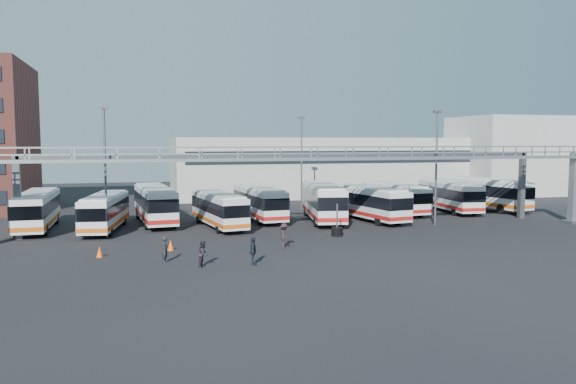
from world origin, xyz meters
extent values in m
plane|color=black|center=(0.00, 0.00, 0.00)|extent=(140.00, 140.00, 0.00)
cube|color=gray|center=(25.00, 5.00, 3.30)|extent=(0.70, 0.70, 6.60)
cube|color=#4C4F54|center=(25.00, 5.00, 0.12)|extent=(1.40, 1.40, 0.25)
cube|color=gray|center=(0.00, 5.00, 6.10)|extent=(50.00, 1.80, 0.22)
cube|color=gray|center=(0.00, 4.15, 7.05)|extent=(50.00, 0.10, 0.10)
cube|color=gray|center=(0.00, 5.85, 7.05)|extent=(50.00, 0.10, 0.10)
cube|color=#4C4F54|center=(0.00, 9.00, 6.30)|extent=(45.00, 0.50, 0.35)
cube|color=#9E9E99|center=(12.00, 38.00, 4.00)|extent=(42.00, 14.00, 8.00)
cube|color=#B2B2AD|center=(38.00, 32.00, 5.50)|extent=(14.00, 12.00, 11.00)
cylinder|color=#4C4F54|center=(-16.00, 8.00, 5.00)|extent=(0.18, 0.18, 10.00)
cube|color=#4C4F54|center=(-16.00, 8.00, 10.10)|extent=(0.70, 0.35, 0.22)
cylinder|color=#4C4F54|center=(12.00, 7.00, 5.00)|extent=(0.18, 0.18, 10.00)
cube|color=#4C4F54|center=(12.00, 7.00, 10.10)|extent=(0.70, 0.35, 0.22)
cylinder|color=#4C4F54|center=(4.00, 22.00, 5.00)|extent=(0.18, 0.18, 10.00)
cube|color=#4C4F54|center=(4.00, 22.00, 10.10)|extent=(0.70, 0.35, 0.22)
cube|color=silver|center=(-21.86, 13.47, 1.77)|extent=(2.50, 10.67, 2.66)
cube|color=black|center=(-21.86, 13.47, 2.08)|extent=(2.56, 10.73, 1.07)
cube|color=#C55012|center=(-21.86, 13.47, 0.82)|extent=(2.55, 10.72, 0.34)
cube|color=silver|center=(-21.86, 13.47, 3.18)|extent=(2.25, 9.60, 0.15)
cylinder|color=black|center=(-22.93, 10.05, 0.48)|extent=(0.30, 0.97, 0.97)
cylinder|color=black|center=(-20.75, 10.07, 0.48)|extent=(0.30, 0.97, 0.97)
cylinder|color=black|center=(-22.98, 16.87, 0.48)|extent=(0.30, 0.97, 0.97)
cylinder|color=black|center=(-20.79, 16.89, 0.48)|extent=(0.30, 0.97, 0.97)
cube|color=silver|center=(-16.31, 11.64, 1.66)|extent=(3.72, 10.26, 2.51)
cube|color=black|center=(-16.31, 11.64, 1.96)|extent=(3.79, 10.32, 1.00)
cube|color=#C55012|center=(-16.31, 11.64, 0.78)|extent=(3.78, 10.31, 0.32)
cube|color=silver|center=(-16.31, 11.64, 2.99)|extent=(3.35, 9.23, 0.15)
cylinder|color=black|center=(-17.78, 8.61, 0.46)|extent=(0.40, 0.94, 0.91)
cylinder|color=black|center=(-15.77, 8.32, 0.46)|extent=(0.40, 0.94, 0.91)
cylinder|color=black|center=(-16.85, 14.96, 0.46)|extent=(0.40, 0.94, 0.91)
cylinder|color=black|center=(-14.83, 14.67, 0.46)|extent=(0.40, 0.94, 0.91)
cube|color=silver|center=(-12.13, 14.81, 1.86)|extent=(3.58, 11.38, 2.80)
cube|color=black|center=(-12.13, 14.81, 2.19)|extent=(3.65, 11.45, 1.12)
cube|color=#A61814|center=(-12.13, 14.81, 0.86)|extent=(3.64, 11.44, 0.36)
cube|color=silver|center=(-12.13, 14.81, 3.34)|extent=(3.22, 10.24, 0.16)
cylinder|color=black|center=(-12.94, 11.13, 0.51)|extent=(0.40, 1.04, 1.02)
cylinder|color=black|center=(-10.64, 11.35, 0.51)|extent=(0.40, 1.04, 1.02)
cylinder|color=black|center=(-13.61, 18.27, 0.51)|extent=(0.40, 1.04, 1.02)
cylinder|color=black|center=(-11.31, 18.48, 0.51)|extent=(0.40, 1.04, 1.02)
cube|color=silver|center=(-6.80, 10.96, 1.65)|extent=(3.68, 10.14, 2.48)
cube|color=black|center=(-6.80, 10.96, 1.94)|extent=(3.75, 10.21, 0.99)
cube|color=#C55012|center=(-6.80, 10.96, 0.77)|extent=(3.74, 10.20, 0.32)
cube|color=silver|center=(-6.80, 10.96, 2.96)|extent=(3.31, 9.13, 0.14)
cylinder|color=black|center=(-7.33, 7.67, 0.45)|extent=(0.40, 0.93, 0.90)
cylinder|color=black|center=(-5.34, 7.97, 0.45)|extent=(0.40, 0.93, 0.90)
cylinder|color=black|center=(-8.26, 13.95, 0.45)|extent=(0.40, 0.93, 0.90)
cylinder|color=black|center=(-6.27, 14.24, 0.45)|extent=(0.40, 0.93, 0.90)
cube|color=silver|center=(-2.39, 14.62, 1.72)|extent=(3.18, 10.53, 2.59)
cube|color=black|center=(-2.39, 14.62, 2.03)|extent=(3.25, 10.60, 1.04)
cube|color=#A61814|center=(-2.39, 14.62, 0.80)|extent=(3.24, 10.59, 0.33)
cube|color=silver|center=(-2.39, 14.62, 3.09)|extent=(2.87, 9.48, 0.15)
cylinder|color=black|center=(-3.18, 11.22, 0.47)|extent=(0.36, 0.96, 0.94)
cylinder|color=black|center=(-1.07, 11.39, 0.47)|extent=(0.36, 0.96, 0.94)
cylinder|color=black|center=(-3.71, 17.84, 0.47)|extent=(0.36, 0.96, 0.94)
cylinder|color=black|center=(-1.60, 18.01, 0.47)|extent=(0.36, 0.96, 0.94)
cube|color=silver|center=(3.24, 12.33, 1.89)|extent=(4.54, 11.69, 2.85)
cube|color=black|center=(3.24, 12.33, 2.23)|extent=(4.61, 11.76, 1.14)
cube|color=#A61814|center=(3.24, 12.33, 0.88)|extent=(4.60, 11.75, 0.36)
cube|color=silver|center=(3.24, 12.33, 3.40)|extent=(4.09, 10.52, 0.17)
cylinder|color=black|center=(1.45, 8.94, 0.52)|extent=(0.49, 1.08, 1.04)
cylinder|color=black|center=(3.76, 8.53, 0.52)|extent=(0.49, 1.08, 1.04)
cylinder|color=black|center=(2.72, 16.13, 0.52)|extent=(0.49, 1.08, 1.04)
cylinder|color=black|center=(5.04, 15.72, 0.52)|extent=(0.49, 1.08, 1.04)
cube|color=silver|center=(7.55, 11.59, 1.75)|extent=(4.07, 10.81, 2.64)
cube|color=black|center=(7.55, 11.59, 2.06)|extent=(4.14, 10.88, 1.06)
cube|color=#A61814|center=(7.55, 11.59, 0.82)|extent=(4.13, 10.87, 0.34)
cube|color=silver|center=(7.55, 11.59, 3.15)|extent=(3.66, 9.73, 0.15)
cylinder|color=black|center=(7.03, 8.08, 0.48)|extent=(0.44, 0.99, 0.96)
cylinder|color=black|center=(9.16, 8.43, 0.48)|extent=(0.44, 0.99, 0.96)
cylinder|color=black|center=(5.94, 14.75, 0.48)|extent=(0.44, 0.99, 0.96)
cylinder|color=black|center=(8.07, 15.10, 0.48)|extent=(0.44, 0.99, 0.96)
cube|color=silver|center=(12.36, 15.85, 1.70)|extent=(3.14, 10.39, 2.56)
cube|color=black|center=(12.36, 15.85, 2.00)|extent=(3.20, 10.45, 1.02)
cube|color=#A61814|center=(12.36, 15.85, 0.79)|extent=(3.19, 10.44, 0.33)
cube|color=silver|center=(12.36, 15.85, 3.05)|extent=(2.82, 9.35, 0.15)
cylinder|color=black|center=(11.58, 12.50, 0.47)|extent=(0.35, 0.95, 0.93)
cylinder|color=black|center=(13.66, 12.67, 0.47)|extent=(0.35, 0.95, 0.93)
cylinder|color=black|center=(11.06, 19.03, 0.47)|extent=(0.35, 0.95, 0.93)
cylinder|color=black|center=(13.14, 19.19, 0.47)|extent=(0.35, 0.95, 0.93)
cube|color=silver|center=(18.66, 15.68, 1.75)|extent=(3.24, 10.74, 2.64)
cube|color=black|center=(18.66, 15.68, 2.07)|extent=(3.31, 10.80, 1.06)
cube|color=#A61814|center=(18.66, 15.68, 0.82)|extent=(3.30, 10.79, 0.34)
cube|color=silver|center=(18.66, 15.68, 3.15)|extent=(2.92, 9.66, 0.15)
cylinder|color=black|center=(17.31, 12.39, 0.48)|extent=(0.36, 0.98, 0.96)
cylinder|color=black|center=(19.47, 12.22, 0.48)|extent=(0.36, 0.98, 0.96)
cylinder|color=black|center=(17.85, 19.14, 0.48)|extent=(0.36, 0.98, 0.96)
cylinder|color=black|center=(20.01, 18.97, 0.48)|extent=(0.36, 0.98, 0.96)
cube|color=silver|center=(23.21, 16.21, 1.89)|extent=(4.73, 11.67, 2.85)
cube|color=black|center=(23.21, 16.21, 2.22)|extent=(4.80, 11.74, 1.14)
cube|color=#C55012|center=(23.21, 16.21, 0.88)|extent=(4.79, 11.72, 0.36)
cube|color=silver|center=(23.21, 16.21, 3.39)|extent=(4.25, 10.50, 0.17)
cylinder|color=black|center=(22.76, 12.41, 0.52)|extent=(0.50, 1.08, 1.03)
cylinder|color=black|center=(25.07, 12.86, 0.52)|extent=(0.50, 1.08, 1.03)
cylinder|color=black|center=(21.36, 19.56, 0.52)|extent=(0.50, 1.08, 1.03)
cylinder|color=black|center=(23.67, 20.01, 0.52)|extent=(0.50, 1.08, 1.03)
imported|color=black|center=(-12.06, -2.48, 0.81)|extent=(0.54, 0.68, 1.62)
imported|color=#241E29|center=(-9.92, -4.24, 0.78)|extent=(0.86, 0.94, 1.57)
imported|color=black|center=(-3.74, 0.22, 0.88)|extent=(0.67, 1.14, 1.75)
imported|color=black|center=(-6.96, -4.63, 0.86)|extent=(0.57, 1.07, 1.73)
cone|color=#F14D0D|center=(-16.10, 0.27, 0.36)|extent=(0.46, 0.46, 0.71)
cone|color=#F14D0D|center=(-11.52, 1.39, 0.37)|extent=(0.59, 0.59, 0.74)
cylinder|color=black|center=(1.60, 3.98, 0.13)|extent=(0.90, 0.90, 0.21)
cylinder|color=black|center=(1.60, 3.98, 0.36)|extent=(0.90, 0.90, 0.21)
cylinder|color=black|center=(1.60, 3.98, 0.60)|extent=(0.90, 0.90, 0.21)
cylinder|color=#4C4F54|center=(1.60, 3.98, 1.29)|extent=(0.13, 0.13, 2.57)
camera|label=1|loc=(-13.67, -37.52, 7.46)|focal=35.00mm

